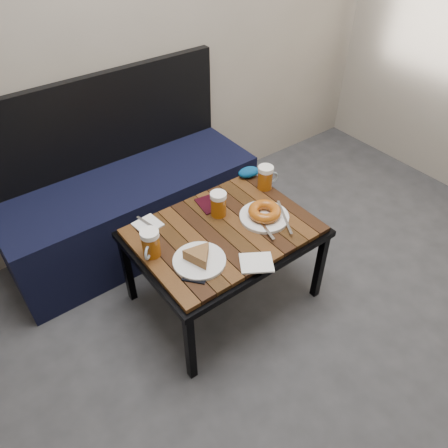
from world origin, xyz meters
TOP-DOWN VIEW (x-y plane):
  - bench at (-0.02, 1.76)m, footprint 1.40×0.50m
  - cafe_table at (0.14, 1.09)m, footprint 0.84×0.62m
  - beer_mug_left at (-0.21, 1.14)m, footprint 0.12×0.11m
  - beer_mug_centre at (0.18, 1.19)m, footprint 0.12×0.10m
  - beer_mug_right at (0.50, 1.22)m, footprint 0.12×0.09m
  - plate_pie at (-0.07, 0.98)m, footprint 0.23×0.23m
  - plate_bagel at (0.34, 1.04)m, footprint 0.25×0.30m
  - napkin_left at (-0.13, 1.33)m, footprint 0.12×0.15m
  - napkin_right at (0.11, 0.83)m, footprint 0.18×0.17m
  - passport_navy at (-0.11, 0.95)m, footprint 0.16×0.16m
  - passport_burgundy at (0.19, 1.28)m, footprint 0.12×0.15m
  - knit_pouch at (0.50, 1.35)m, footprint 0.13×0.10m

SIDE VIEW (x-z plane):
  - bench at x=-0.02m, z-range -0.20..0.75m
  - cafe_table at x=0.14m, z-range 0.19..0.66m
  - passport_navy at x=-0.11m, z-range 0.47..0.48m
  - passport_burgundy at x=0.19m, z-range 0.47..0.48m
  - napkin_left at x=-0.13m, z-range 0.47..0.48m
  - napkin_right at x=0.11m, z-range 0.47..0.48m
  - plate_pie at x=-0.07m, z-range 0.47..0.53m
  - knit_pouch at x=0.50m, z-range 0.47..0.52m
  - plate_bagel at x=0.34m, z-range 0.47..0.53m
  - beer_mug_centre at x=0.18m, z-range 0.47..0.60m
  - beer_mug_right at x=0.50m, z-range 0.47..0.60m
  - beer_mug_left at x=-0.21m, z-range 0.47..0.60m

